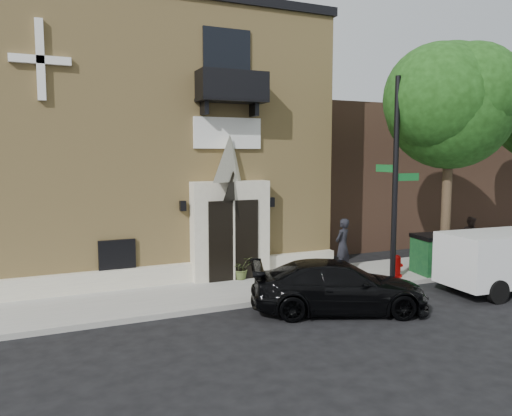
{
  "coord_description": "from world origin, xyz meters",
  "views": [
    {
      "loc": [
        -6.84,
        -12.31,
        4.2
      ],
      "look_at": [
        -0.42,
        2.0,
        2.52
      ],
      "focal_mm": 35.0,
      "sensor_mm": 36.0,
      "label": 1
    }
  ],
  "objects": [
    {
      "name": "street_sign",
      "position": [
        3.6,
        0.22,
        3.41
      ],
      "size": [
        1.03,
        1.03,
        6.48
      ],
      "rotation": [
        0.0,
        0.0,
        0.01
      ],
      "color": "black",
      "rests_on": "sidewalk"
    },
    {
      "name": "dumpster",
      "position": [
        5.99,
        0.44,
        0.83
      ],
      "size": [
        2.21,
        1.49,
        1.34
      ],
      "rotation": [
        0.0,
        0.0,
        -0.17
      ],
      "color": "#0E341B",
      "rests_on": "sidewalk"
    },
    {
      "name": "sidewalk",
      "position": [
        1.0,
        1.5,
        0.07
      ],
      "size": [
        42.0,
        3.0,
        0.15
      ],
      "primitive_type": "cube",
      "color": "gray",
      "rests_on": "ground"
    },
    {
      "name": "ground",
      "position": [
        0.0,
        0.0,
        0.0
      ],
      "size": [
        120.0,
        120.0,
        0.0
      ],
      "primitive_type": "plane",
      "color": "black",
      "rests_on": "ground"
    },
    {
      "name": "church",
      "position": [
        -2.99,
        7.95,
        4.63
      ],
      "size": [
        12.2,
        11.01,
        9.3
      ],
      "color": "tan",
      "rests_on": "ground"
    },
    {
      "name": "neighbour_building",
      "position": [
        12.0,
        9.0,
        3.2
      ],
      "size": [
        18.0,
        8.0,
        6.4
      ],
      "primitive_type": "cube",
      "color": "brown",
      "rests_on": "ground"
    },
    {
      "name": "street_tree_left",
      "position": [
        6.03,
        0.35,
        5.87
      ],
      "size": [
        4.97,
        4.38,
        7.77
      ],
      "color": "#38281C",
      "rests_on": "sidewalk"
    },
    {
      "name": "fire_hydrant",
      "position": [
        4.11,
        0.62,
        0.52
      ],
      "size": [
        0.42,
        0.34,
        0.75
      ],
      "color": "#AB0404",
      "rests_on": "sidewalk"
    },
    {
      "name": "black_sedan",
      "position": [
        0.54,
        -1.3,
        0.69
      ],
      "size": [
        5.1,
        3.52,
        1.37
      ],
      "primitive_type": "imported",
      "rotation": [
        0.0,
        0.0,
        1.19
      ],
      "color": "black",
      "rests_on": "ground"
    },
    {
      "name": "pedestrian_near",
      "position": [
        2.87,
        2.0,
        1.08
      ],
      "size": [
        0.8,
        0.69,
        1.86
      ],
      "primitive_type": "imported",
      "rotation": [
        0.0,
        0.0,
        3.58
      ],
      "color": "black",
      "rests_on": "sidewalk"
    },
    {
      "name": "pedestrian_far",
      "position": [
        8.96,
        2.05,
        0.96
      ],
      "size": [
        0.71,
        0.86,
        1.62
      ],
      "primitive_type": "imported",
      "rotation": [
        0.0,
        0.0,
        1.44
      ],
      "color": "#332623",
      "rests_on": "sidewalk"
    },
    {
      "name": "planter",
      "position": [
        -0.73,
        2.48,
        0.52
      ],
      "size": [
        0.8,
        0.74,
        0.74
      ],
      "primitive_type": "imported",
      "rotation": [
        0.0,
        0.0,
        0.28
      ],
      "color": "#48582A",
      "rests_on": "sidewalk"
    }
  ]
}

